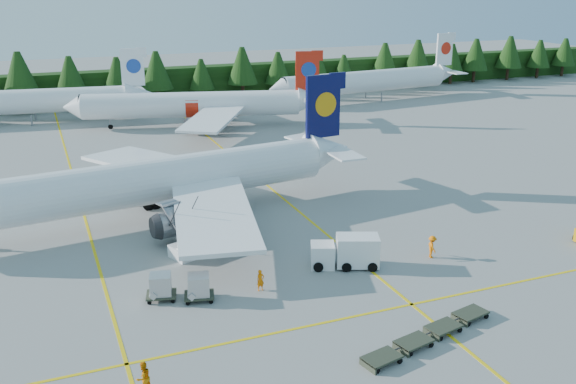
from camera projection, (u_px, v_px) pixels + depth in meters
name	position (u px, v px, depth m)	size (l,w,h in m)	color
ground	(301.00, 283.00, 48.82)	(320.00, 320.00, 0.00)	#9A9A95
taxi_stripe_a	(86.00, 221.00, 61.46)	(0.25, 120.00, 0.01)	yellow
taxi_stripe_b	(280.00, 196.00, 68.55)	(0.25, 120.00, 0.01)	yellow
taxi_stripe_cross	(336.00, 320.00, 43.54)	(80.00, 0.25, 0.01)	yellow
treeline_hedge	(130.00, 86.00, 120.05)	(220.00, 4.00, 6.00)	black
airliner_navy	(136.00, 185.00, 59.82)	(43.17, 35.31, 12.58)	white
airliner_red	(188.00, 105.00, 99.41)	(38.52, 31.29, 11.43)	white
airliner_far_left	(11.00, 102.00, 101.39)	(39.07, 8.43, 11.39)	white
airliner_far_right	(360.00, 82.00, 120.34)	(40.77, 7.83, 11.86)	white
airstairs	(193.00, 244.00, 54.03)	(4.70, 6.23, 3.69)	white
service_truck	(345.00, 252.00, 51.31)	(5.74, 3.83, 2.61)	white
dolly_train	(429.00, 334.00, 41.08)	(10.89, 4.38, 0.13)	#303526
uld_pair	(180.00, 286.00, 46.01)	(4.97, 3.23, 1.64)	#303526
crew_a	(261.00, 280.00, 47.49)	(0.60, 0.39, 1.64)	orange
crew_b	(143.00, 378.00, 35.65)	(0.93, 0.73, 1.92)	orange
crew_c	(432.00, 247.00, 53.09)	(0.79, 0.53, 1.91)	orange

